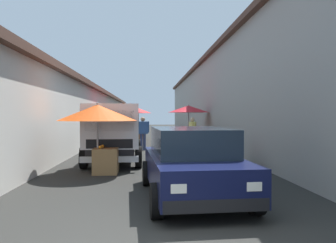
% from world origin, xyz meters
% --- Properties ---
extents(ground, '(90.00, 90.00, 0.00)m').
position_xyz_m(ground, '(13.50, 0.00, 0.00)').
color(ground, '#282826').
extents(building_left_whitewash, '(49.80, 7.50, 3.48)m').
position_xyz_m(building_left_whitewash, '(15.75, 6.90, 1.75)').
color(building_left_whitewash, beige).
rests_on(building_left_whitewash, ground).
extents(building_right_concrete, '(49.80, 7.50, 5.45)m').
position_xyz_m(building_right_concrete, '(15.75, -6.90, 2.73)').
color(building_right_concrete, gray).
rests_on(building_right_concrete, ground).
extents(fruit_stall_near_left, '(2.34, 2.34, 2.12)m').
position_xyz_m(fruit_stall_near_left, '(6.07, 1.73, 1.61)').
color(fruit_stall_near_left, '#9E9EA3').
rests_on(fruit_stall_near_left, ground).
extents(fruit_stall_near_right, '(2.51, 2.51, 2.46)m').
position_xyz_m(fruit_stall_near_right, '(15.75, 1.78, 1.95)').
color(fruit_stall_near_right, '#9E9EA3').
rests_on(fruit_stall_near_right, ground).
extents(fruit_stall_mid_lane, '(2.48, 2.48, 2.39)m').
position_xyz_m(fruit_stall_mid_lane, '(15.98, -2.20, 1.87)').
color(fruit_stall_mid_lane, '#9E9EA3').
rests_on(fruit_stall_mid_lane, ground).
extents(fruit_stall_far_right, '(2.42, 2.42, 2.42)m').
position_xyz_m(fruit_stall_far_right, '(19.87, 1.17, 1.85)').
color(fruit_stall_far_right, '#9E9EA3').
rests_on(fruit_stall_far_right, ground).
extents(hatchback_car, '(4.01, 2.12, 1.45)m').
position_xyz_m(hatchback_car, '(3.03, -0.63, 0.74)').
color(hatchback_car, '#0F1438').
rests_on(hatchback_car, ground).
extents(delivery_truck, '(4.98, 2.10, 2.08)m').
position_xyz_m(delivery_truck, '(7.67, 1.48, 1.04)').
color(delivery_truck, black).
rests_on(delivery_truck, ground).
extents(vendor_by_crates, '(0.33, 0.63, 1.64)m').
position_xyz_m(vendor_by_crates, '(12.50, 0.51, 0.95)').
color(vendor_by_crates, navy).
rests_on(vendor_by_crates, ground).
extents(vendor_in_shade, '(0.62, 0.33, 1.62)m').
position_xyz_m(vendor_in_shade, '(12.57, -1.96, 0.93)').
color(vendor_in_shade, navy).
rests_on(vendor_in_shade, ground).
extents(parked_scooter, '(1.66, 0.59, 1.14)m').
position_xyz_m(parked_scooter, '(6.87, -2.68, 0.45)').
color(parked_scooter, black).
rests_on(parked_scooter, ground).
extents(plastic_stool, '(0.30, 0.30, 0.43)m').
position_xyz_m(plastic_stool, '(13.66, -1.45, 0.33)').
color(plastic_stool, '#194CB2').
rests_on(plastic_stool, ground).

